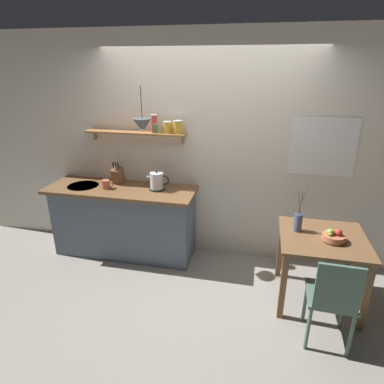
{
  "coord_description": "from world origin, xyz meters",
  "views": [
    {
      "loc": [
        0.63,
        -3.13,
        2.31
      ],
      "look_at": [
        -0.1,
        0.25,
        0.95
      ],
      "focal_mm": 30.4,
      "sensor_mm": 36.0,
      "label": 1
    }
  ],
  "objects_px": {
    "coffee_mug_by_sink": "(106,184)",
    "pendant_lamp": "(142,125)",
    "dining_chair_near": "(333,297)",
    "twig_vase": "(298,222)",
    "knife_block": "(118,175)",
    "electric_kettle": "(157,181)",
    "fruit_bowl": "(334,236)",
    "dining_table": "(322,248)"
  },
  "relations": [
    {
      "from": "dining_table",
      "to": "twig_vase",
      "type": "distance_m",
      "value": 0.34
    },
    {
      "from": "dining_chair_near",
      "to": "fruit_bowl",
      "type": "height_order",
      "value": "dining_chair_near"
    },
    {
      "from": "dining_table",
      "to": "dining_chair_near",
      "type": "xyz_separation_m",
      "value": [
        0.02,
        -0.6,
        -0.11
      ]
    },
    {
      "from": "coffee_mug_by_sink",
      "to": "twig_vase",
      "type": "bearing_deg",
      "value": -7.9
    },
    {
      "from": "fruit_bowl",
      "to": "knife_block",
      "type": "distance_m",
      "value": 2.56
    },
    {
      "from": "twig_vase",
      "to": "coffee_mug_by_sink",
      "type": "bearing_deg",
      "value": 172.1
    },
    {
      "from": "dining_chair_near",
      "to": "dining_table",
      "type": "bearing_deg",
      "value": 91.54
    },
    {
      "from": "dining_table",
      "to": "knife_block",
      "type": "bearing_deg",
      "value": 166.27
    },
    {
      "from": "electric_kettle",
      "to": "knife_block",
      "type": "relative_size",
      "value": 0.95
    },
    {
      "from": "electric_kettle",
      "to": "knife_block",
      "type": "xyz_separation_m",
      "value": [
        -0.55,
        0.11,
        0.0
      ]
    },
    {
      "from": "dining_chair_near",
      "to": "knife_block",
      "type": "xyz_separation_m",
      "value": [
        -2.41,
        1.19,
        0.52
      ]
    },
    {
      "from": "dining_table",
      "to": "fruit_bowl",
      "type": "xyz_separation_m",
      "value": [
        0.07,
        -0.07,
        0.18
      ]
    },
    {
      "from": "pendant_lamp",
      "to": "electric_kettle",
      "type": "bearing_deg",
      "value": 39.01
    },
    {
      "from": "twig_vase",
      "to": "electric_kettle",
      "type": "bearing_deg",
      "value": 165.98
    },
    {
      "from": "dining_chair_near",
      "to": "pendant_lamp",
      "type": "bearing_deg",
      "value": 153.4
    },
    {
      "from": "dining_table",
      "to": "electric_kettle",
      "type": "relative_size",
      "value": 3.04
    },
    {
      "from": "fruit_bowl",
      "to": "coffee_mug_by_sink",
      "type": "bearing_deg",
      "value": 169.91
    },
    {
      "from": "fruit_bowl",
      "to": "twig_vase",
      "type": "xyz_separation_m",
      "value": [
        -0.32,
        0.14,
        0.05
      ]
    },
    {
      "from": "dining_chair_near",
      "to": "twig_vase",
      "type": "height_order",
      "value": "twig_vase"
    },
    {
      "from": "knife_block",
      "to": "dining_table",
      "type": "bearing_deg",
      "value": -13.73
    },
    {
      "from": "dining_table",
      "to": "dining_chair_near",
      "type": "relative_size",
      "value": 0.92
    },
    {
      "from": "fruit_bowl",
      "to": "twig_vase",
      "type": "height_order",
      "value": "twig_vase"
    },
    {
      "from": "dining_chair_near",
      "to": "knife_block",
      "type": "relative_size",
      "value": 3.12
    },
    {
      "from": "dining_chair_near",
      "to": "fruit_bowl",
      "type": "distance_m",
      "value": 0.61
    },
    {
      "from": "electric_kettle",
      "to": "dining_table",
      "type": "bearing_deg",
      "value": -14.43
    },
    {
      "from": "knife_block",
      "to": "pendant_lamp",
      "type": "relative_size",
      "value": 0.59
    },
    {
      "from": "dining_chair_near",
      "to": "coffee_mug_by_sink",
      "type": "relative_size",
      "value": 6.4
    },
    {
      "from": "fruit_bowl",
      "to": "knife_block",
      "type": "height_order",
      "value": "knife_block"
    },
    {
      "from": "twig_vase",
      "to": "knife_block",
      "type": "bearing_deg",
      "value": 166.66
    },
    {
      "from": "fruit_bowl",
      "to": "pendant_lamp",
      "type": "distance_m",
      "value": 2.26
    },
    {
      "from": "dining_chair_near",
      "to": "fruit_bowl",
      "type": "relative_size",
      "value": 4.22
    },
    {
      "from": "dining_table",
      "to": "dining_chair_near",
      "type": "bearing_deg",
      "value": -88.46
    },
    {
      "from": "pendant_lamp",
      "to": "dining_chair_near",
      "type": "bearing_deg",
      "value": -26.6
    },
    {
      "from": "coffee_mug_by_sink",
      "to": "pendant_lamp",
      "type": "xyz_separation_m",
      "value": [
        0.51,
        0.0,
        0.73
      ]
    },
    {
      "from": "fruit_bowl",
      "to": "electric_kettle",
      "type": "distance_m",
      "value": 2.0
    },
    {
      "from": "dining_table",
      "to": "fruit_bowl",
      "type": "relative_size",
      "value": 3.9
    },
    {
      "from": "dining_chair_near",
      "to": "fruit_bowl",
      "type": "bearing_deg",
      "value": 84.11
    },
    {
      "from": "coffee_mug_by_sink",
      "to": "pendant_lamp",
      "type": "bearing_deg",
      "value": 0.24
    },
    {
      "from": "dining_chair_near",
      "to": "electric_kettle",
      "type": "height_order",
      "value": "electric_kettle"
    },
    {
      "from": "fruit_bowl",
      "to": "pendant_lamp",
      "type": "relative_size",
      "value": 0.44
    },
    {
      "from": "fruit_bowl",
      "to": "coffee_mug_by_sink",
      "type": "height_order",
      "value": "coffee_mug_by_sink"
    },
    {
      "from": "dining_chair_near",
      "to": "coffee_mug_by_sink",
      "type": "distance_m",
      "value": 2.7
    }
  ]
}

